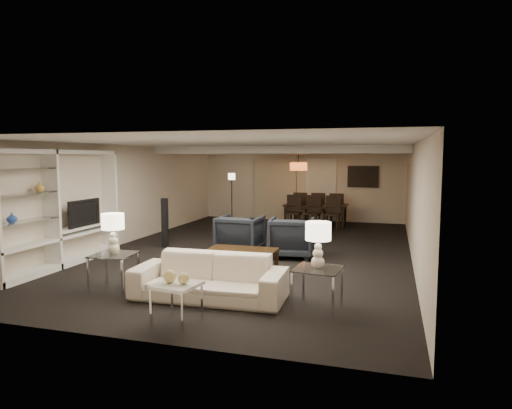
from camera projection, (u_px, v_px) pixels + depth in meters
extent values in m
plane|color=black|center=(256.00, 251.00, 10.79)|extent=(11.00, 11.00, 0.00)
cube|color=silver|center=(256.00, 144.00, 10.53)|extent=(7.00, 11.00, 0.02)
cube|color=beige|center=(301.00, 184.00, 15.90)|extent=(7.00, 0.02, 2.50)
cube|color=beige|center=(123.00, 238.00, 5.42)|extent=(7.00, 0.02, 2.50)
cube|color=beige|center=(125.00, 195.00, 11.66)|extent=(0.02, 11.00, 2.50)
cube|color=beige|center=(414.00, 202.00, 9.66)|extent=(0.02, 11.00, 2.50)
cube|color=silver|center=(289.00, 151.00, 13.87)|extent=(7.00, 4.00, 0.20)
cube|color=beige|center=(276.00, 186.00, 16.08)|extent=(1.50, 0.12, 2.40)
cube|color=silver|center=(321.00, 191.00, 15.69)|extent=(0.90, 0.05, 2.10)
cube|color=#142D38|center=(363.00, 177.00, 15.23)|extent=(0.95, 0.04, 0.65)
cylinder|color=#D8591E|center=(299.00, 166.00, 13.84)|extent=(0.52, 0.52, 0.24)
imported|color=beige|center=(209.00, 277.00, 7.10)|extent=(2.41, 1.01, 0.70)
imported|color=black|center=(240.00, 235.00, 10.41)|extent=(0.96, 0.99, 0.89)
imported|color=black|center=(292.00, 237.00, 10.06)|extent=(1.04, 1.06, 0.89)
sphere|color=#D6BC71|center=(170.00, 276.00, 6.05)|extent=(0.17, 0.17, 0.17)
sphere|color=#D8C172|center=(184.00, 278.00, 6.00)|extent=(0.15, 0.15, 0.15)
imported|color=black|center=(80.00, 213.00, 9.67)|extent=(0.98, 0.13, 0.56)
imported|color=#254CA4|center=(12.00, 218.00, 7.96)|extent=(0.18, 0.18, 0.18)
imported|color=gold|center=(39.00, 187.00, 8.56)|extent=(0.17, 0.17, 0.18)
cube|color=black|center=(165.00, 223.00, 11.17)|extent=(0.14, 0.14, 1.21)
imported|color=black|center=(315.00, 216.00, 14.52)|extent=(2.00, 1.14, 0.70)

